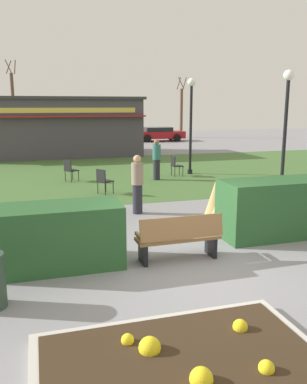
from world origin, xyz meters
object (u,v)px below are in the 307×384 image
(person_standing, at_px, (137,184))
(tree_right_bg, at_px, (181,111))
(park_bench, at_px, (179,238))
(lamppost_mid, at_px, (286,117))
(cafe_chair_center, at_px, (103,179))
(cafe_chair_north, at_px, (70,169))
(person_strolling, at_px, (157,159))
(food_kiosk, at_px, (52,126))
(parked_car_west_slot, at_px, (25,136))
(parked_car_center_slot, at_px, (90,135))
(parked_car_east_slot, at_px, (159,134))
(cafe_chair_west, at_px, (175,164))
(lamppost_far, at_px, (191,115))
(tree_left_bg, at_px, (13,106))

(person_standing, distance_m, tree_right_bg, 28.34)
(park_bench, height_order, lamppost_mid, lamppost_mid)
(cafe_chair_center, relative_size, cafe_chair_north, 1.00)
(lamppost_mid, height_order, cafe_chair_center, lamppost_mid)
(person_strolling, bearing_deg, food_kiosk, -13.22)
(parked_car_west_slot, distance_m, parked_car_center_slot, 5.12)
(parked_car_west_slot, bearing_deg, parked_car_east_slot, 0.00)
(cafe_chair_west, bearing_deg, parked_car_east_slot, 75.21)
(cafe_chair_west, distance_m, cafe_chair_center, 4.56)
(parked_car_west_slot, bearing_deg, tree_right_bg, 13.31)
(person_strolling, bearing_deg, park_bench, 132.45)
(person_strolling, bearing_deg, lamppost_mid, -172.15)
(cafe_chair_center, bearing_deg, person_standing, -79.45)
(lamppost_far, relative_size, tree_left_bg, 0.62)
(park_bench, relative_size, cafe_chair_north, 1.92)
(cafe_chair_west, xyz_separation_m, cafe_chair_north, (-4.54, -0.02, 0.00))
(lamppost_mid, relative_size, tree_left_bg, 0.62)
(food_kiosk, distance_m, tree_right_bg, 16.81)
(lamppost_mid, xyz_separation_m, person_standing, (-5.47, -1.11, -1.79))
(person_strolling, bearing_deg, lamppost_far, -95.10)
(cafe_chair_west, bearing_deg, person_strolling, -149.36)
(food_kiosk, bearing_deg, parked_car_west_slot, 102.92)
(person_strolling, height_order, person_standing, same)
(park_bench, relative_size, cafe_chair_west, 1.92)
(cafe_chair_north, height_order, person_strolling, person_strolling)
(lamppost_far, relative_size, parked_car_west_slot, 0.99)
(food_kiosk, relative_size, parked_car_west_slot, 2.53)
(cafe_chair_north, bearing_deg, tree_left_bg, 97.95)
(cafe_chair_center, bearing_deg, parked_car_west_slot, 98.37)
(park_bench, xyz_separation_m, person_standing, (0.09, 3.74, 0.38))
(park_bench, distance_m, tree_left_bg, 30.43)
(lamppost_mid, distance_m, lamppost_far, 5.11)
(food_kiosk, relative_size, person_standing, 6.35)
(cafe_chair_north, height_order, parked_car_east_slot, parked_car_east_slot)
(park_bench, xyz_separation_m, food_kiosk, (-1.59, 18.72, 1.30))
(park_bench, xyz_separation_m, person_strolling, (2.15, 8.70, 0.38))
(lamppost_far, height_order, parked_car_east_slot, lamppost_far)
(tree_right_bg, bearing_deg, cafe_chair_center, -116.10)
(lamppost_far, distance_m, cafe_chair_center, 5.89)
(lamppost_far, relative_size, cafe_chair_west, 4.73)
(person_standing, bearing_deg, tree_right_bg, -55.75)
(lamppost_mid, bearing_deg, person_strolling, 131.53)
(food_kiosk, height_order, tree_right_bg, tree_right_bg)
(park_bench, distance_m, person_standing, 3.76)
(parked_car_west_slot, distance_m, tree_right_bg, 14.86)
(parked_car_west_slot, relative_size, parked_car_center_slot, 0.97)
(cafe_chair_center, relative_size, tree_right_bg, 0.16)
(parked_car_west_slot, bearing_deg, lamppost_mid, -67.56)
(lamppost_far, xyz_separation_m, tree_right_bg, (6.94, 20.12, -0.19))
(tree_right_bg, bearing_deg, park_bench, -110.20)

